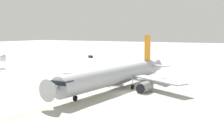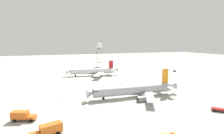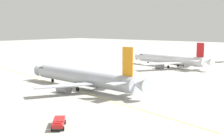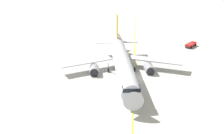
% 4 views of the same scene
% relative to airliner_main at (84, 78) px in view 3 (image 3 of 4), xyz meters
% --- Properties ---
extents(ground_plane, '(600.00, 600.00, 0.00)m').
position_rel_airliner_main_xyz_m(ground_plane, '(5.14, -3.73, -2.99)').
color(ground_plane, '#ADAAA3').
extents(airliner_main, '(33.09, 43.64, 12.50)m').
position_rel_airliner_main_xyz_m(airliner_main, '(0.00, 0.00, 0.00)').
color(airliner_main, '#B2B7C1').
rests_on(airliner_main, ground_plane).
extents(airliner_secondary, '(37.27, 39.12, 11.03)m').
position_rel_airliner_main_xyz_m(airliner_secondary, '(-57.54, -4.72, 0.10)').
color(airliner_secondary, white).
rests_on(airliner_secondary, ground_plane).
extents(ops_pickup_truck, '(5.12, 5.03, 1.41)m').
position_rel_airliner_main_xyz_m(ops_pickup_truck, '(26.56, 20.39, -2.18)').
color(ops_pickup_truck, '#232326').
rests_on(ops_pickup_truck, ground_plane).
extents(taxiway_centreline, '(30.90, 143.88, 0.01)m').
position_rel_airliner_main_xyz_m(taxiway_centreline, '(2.87, -1.50, -2.99)').
color(taxiway_centreline, yellow).
rests_on(taxiway_centreline, ground_plane).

